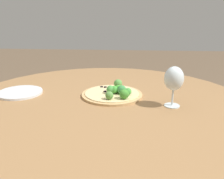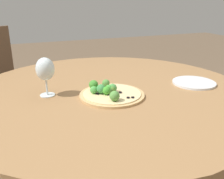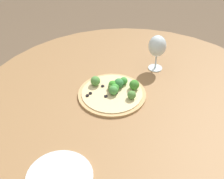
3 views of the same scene
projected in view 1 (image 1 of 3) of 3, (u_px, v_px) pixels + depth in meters
dining_table at (104, 114)px, 1.10m from camera, size 1.34×1.34×0.72m
pizza at (114, 93)px, 1.16m from camera, size 0.28×0.28×0.06m
wine_glass at (174, 79)px, 1.01m from camera, size 0.08×0.08×0.17m
plate_near at (20, 92)px, 1.20m from camera, size 0.21×0.21×0.01m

